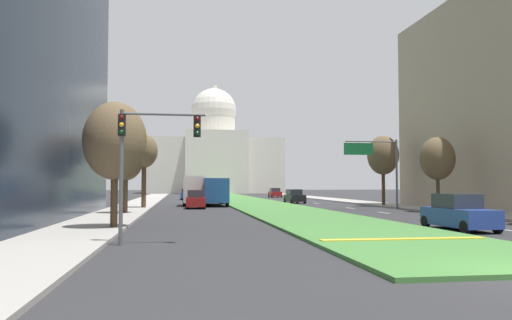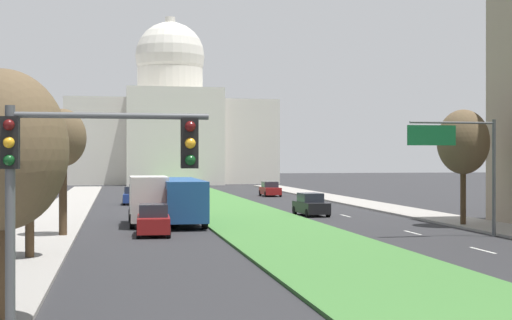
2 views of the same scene
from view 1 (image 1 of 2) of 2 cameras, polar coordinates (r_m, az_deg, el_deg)
name	(u,v)px [view 1 (image 1 of 2)]	position (r m, az deg, el deg)	size (l,w,h in m)	color
ground_plane	(241,200)	(73.90, -1.77, -4.60)	(273.84, 273.84, 0.00)	#2B2B2D
grass_median	(246,201)	(67.73, -1.15, -4.71)	(7.55, 112.03, 0.14)	#427A38
median_curb_nose	(404,239)	(20.76, 16.57, -8.66)	(6.79, 0.50, 0.04)	gold
lane_dashes_right	(360,209)	(47.05, 11.87, -5.57)	(0.16, 44.98, 0.01)	silver
sidewalk_left	(141,203)	(61.13, -13.08, -4.84)	(4.00, 112.03, 0.15)	#9E9991
sidewalk_right	(357,202)	(64.88, 11.54, -4.73)	(4.00, 112.03, 0.15)	#9E9991
capitol_building	(214,156)	(135.23, -4.84, 0.42)	(35.57, 23.54, 29.46)	silver
traffic_light_near_left	(144,146)	(19.71, -12.70, 1.56)	(3.34, 0.35, 5.20)	#515456
overhead_guide_sign	(377,160)	(47.61, 13.73, 0.06)	(5.23, 0.20, 6.50)	#515456
street_tree_left_near	(115,141)	(26.65, -15.85, 2.07)	(3.24, 3.24, 6.59)	#4C3823
street_tree_left_mid	(126,159)	(39.52, -14.69, 0.10)	(2.71, 2.71, 6.01)	#4C3823
street_tree_right_mid	(437,159)	(44.53, 20.05, 0.13)	(2.89, 2.89, 6.30)	#4C3823
street_tree_left_far	(144,152)	(48.27, -12.69, 0.86)	(2.53, 2.53, 7.06)	#4C3823
street_tree_right_far	(383,156)	(54.11, 14.34, 0.50)	(3.30, 3.30, 7.46)	#4C3823
sedan_lead_stopped	(458,213)	(27.31, 22.17, -5.68)	(1.99, 4.57, 1.84)	navy
sedan_midblock	(196,200)	(48.36, -6.88, -4.56)	(2.01, 4.20, 1.77)	maroon
sedan_distant	(295,197)	(61.60, 4.44, -4.21)	(2.00, 4.19, 1.71)	black
sedan_far_horizon	(187,194)	(76.45, -7.87, -3.92)	(2.07, 4.70, 1.69)	navy
sedan_very_far	(275,193)	(89.39, 2.19, -3.79)	(1.95, 4.32, 1.67)	maroon
box_truck_delivery	(194,190)	(54.29, -7.11, -3.46)	(2.40, 6.40, 3.20)	black
city_bus	(214,189)	(55.45, -4.88, -3.36)	(2.62, 11.00, 2.95)	#1E4C8C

